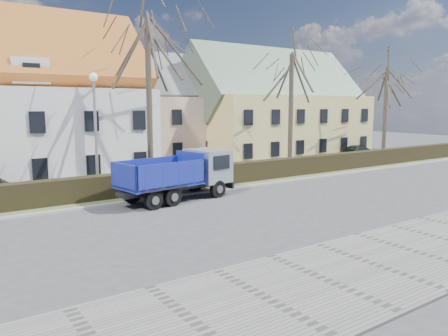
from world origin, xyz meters
TOP-DOWN VIEW (x-y plane):
  - ground at (0.00, 0.00)m, footprint 120.00×120.00m
  - sidewalk_near at (0.00, -8.50)m, footprint 80.00×5.00m
  - curb_far at (0.00, 4.60)m, footprint 80.00×0.30m
  - grass_strip at (0.00, 6.20)m, footprint 80.00×3.00m
  - hedge at (0.00, 6.00)m, footprint 60.00×0.90m
  - building_pink at (4.00, 20.00)m, footprint 10.80×8.80m
  - building_yellow at (16.00, 17.00)m, footprint 18.80×10.80m
  - tree_1 at (-2.00, 8.50)m, footprint 9.20×9.20m
  - tree_2 at (10.00, 8.50)m, footprint 8.00×8.00m
  - tree_3 at (22.00, 8.50)m, footprint 7.60×7.60m
  - dump_truck at (-2.93, 3.76)m, footprint 7.05×3.45m
  - streetlight at (-5.94, 7.00)m, footprint 0.54×0.54m
  - cart_frame at (-2.81, 3.98)m, footprint 0.77×0.52m
  - parked_car_b at (21.61, 10.97)m, footprint 4.38×2.24m

SIDE VIEW (x-z plane):
  - ground at x=0.00m, z-range 0.00..0.00m
  - sidewalk_near at x=0.00m, z-range 0.00..0.08m
  - grass_strip at x=0.00m, z-range 0.00..0.10m
  - curb_far at x=0.00m, z-range 0.00..0.12m
  - cart_frame at x=-2.81m, z-range 0.00..0.64m
  - parked_car_b at x=21.61m, z-range 0.00..1.22m
  - hedge at x=0.00m, z-range 0.00..1.30m
  - dump_truck at x=-2.93m, z-range 0.00..2.71m
  - streetlight at x=-5.94m, z-range 0.00..6.93m
  - building_pink at x=4.00m, z-range 0.00..8.00m
  - building_yellow at x=16.00m, z-range 0.00..8.50m
  - tree_3 at x=22.00m, z-range 0.00..10.45m
  - tree_2 at x=10.00m, z-range 0.00..11.00m
  - tree_1 at x=-2.00m, z-range 0.00..12.65m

